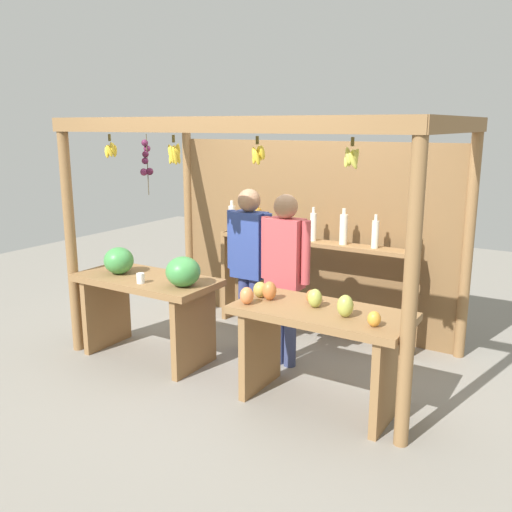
% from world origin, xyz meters
% --- Properties ---
extents(ground_plane, '(12.00, 12.00, 0.00)m').
position_xyz_m(ground_plane, '(0.00, 0.00, 0.00)').
color(ground_plane, gray).
rests_on(ground_plane, ground).
extents(market_stall, '(3.33, 1.88, 2.20)m').
position_xyz_m(market_stall, '(-0.00, 0.41, 1.28)').
color(market_stall, olive).
rests_on(market_stall, ground).
extents(fruit_counter_left, '(1.35, 0.64, 1.04)m').
position_xyz_m(fruit_counter_left, '(-0.84, -0.68, 0.66)').
color(fruit_counter_left, olive).
rests_on(fruit_counter_left, ground).
extents(fruit_counter_right, '(1.35, 0.64, 0.95)m').
position_xyz_m(fruit_counter_right, '(0.87, -0.67, 0.59)').
color(fruit_counter_right, olive).
rests_on(fruit_counter_right, ground).
extents(bottle_shelf_unit, '(2.14, 0.22, 1.35)m').
position_xyz_m(bottle_shelf_unit, '(0.14, 0.66, 0.82)').
color(bottle_shelf_unit, olive).
rests_on(bottle_shelf_unit, ground).
extents(vendor_man, '(0.48, 0.21, 1.57)m').
position_xyz_m(vendor_man, '(-0.17, -0.02, 0.94)').
color(vendor_man, navy).
rests_on(vendor_man, ground).
extents(vendor_woman, '(0.48, 0.21, 1.56)m').
position_xyz_m(vendor_woman, '(0.28, -0.15, 0.93)').
color(vendor_woman, navy).
rests_on(vendor_woman, ground).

